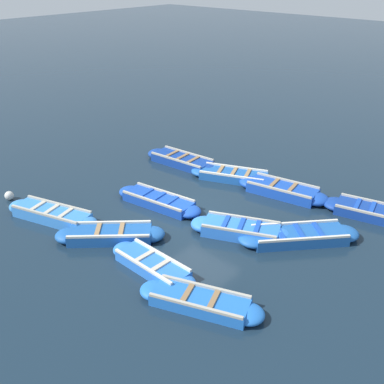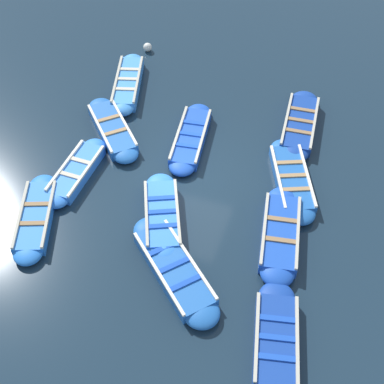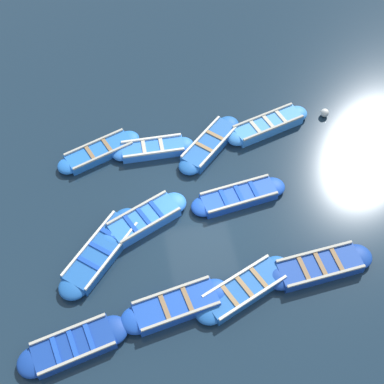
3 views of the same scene
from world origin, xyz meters
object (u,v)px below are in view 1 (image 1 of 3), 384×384
boat_drifting (241,230)px  boat_tucked (200,302)px  boat_stern_in (152,265)px  boat_inner_gap (299,236)px  buoy_orange_near (9,196)px  boat_outer_left (282,190)px  boat_end_of_row (159,201)px  boat_near_quay (371,212)px  boat_broadside (182,161)px  boat_outer_right (52,215)px  boat_mid_row (234,176)px  boat_far_corner (110,235)px

boat_drifting → boat_tucked: bearing=-70.2°
boat_stern_in → boat_inner_gap: boat_inner_gap is taller
boat_stern_in → buoy_orange_near: bearing=-175.3°
boat_stern_in → boat_outer_left: bearing=87.7°
boat_stern_in → buoy_orange_near: (-6.93, -0.57, 0.00)m
boat_end_of_row → boat_tucked: 5.47m
boat_near_quay → buoy_orange_near: (-10.29, -7.61, -0.00)m
boat_broadside → boat_stern_in: size_ratio=1.19×
boat_broadside → boat_stern_in: (4.42, -5.95, -0.02)m
boat_outer_left → boat_near_quay: bearing=11.7°
boat_outer_left → boat_inner_gap: bearing=-48.9°
boat_outer_right → boat_inner_gap: (6.82, 4.39, -0.02)m
boat_tucked → boat_mid_row: bearing=120.8°
boat_outer_right → boat_drifting: bearing=33.0°
boat_outer_left → buoy_orange_near: (-7.19, -6.97, -0.03)m
boat_near_quay → boat_inner_gap: (-1.07, -2.97, 0.01)m
boat_near_quay → boat_outer_left: size_ratio=0.95×
boat_inner_gap → boat_mid_row: bearing=152.5°
boat_drifting → boat_end_of_row: bearing=-174.0°
boat_mid_row → boat_inner_gap: bearing=-27.5°
buoy_orange_near → boat_drifting: bearing=25.6°
boat_near_quay → boat_inner_gap: 3.16m
boat_end_of_row → boat_stern_in: 3.80m
boat_outer_right → boat_inner_gap: bearing=32.8°
boat_near_quay → boat_stern_in: size_ratio=1.10×
boat_drifting → buoy_orange_near: bearing=-154.4°
boat_near_quay → boat_tucked: 7.41m
boat_mid_row → boat_drifting: bearing=-49.7°
boat_broadside → boat_tucked: boat_broadside is taller
boat_outer_right → boat_stern_in: boat_outer_right is taller
boat_near_quay → boat_outer_right: bearing=-137.0°
boat_mid_row → boat_end_of_row: bearing=-101.4°
boat_end_of_row → boat_stern_in: (2.60, -2.77, -0.00)m
boat_near_quay → boat_outer_left: 3.17m
boat_near_quay → boat_broadside: 7.85m
boat_outer_right → boat_drifting: size_ratio=1.08×
boat_broadside → boat_outer_left: 4.69m
boat_mid_row → boat_outer_left: (2.15, 0.15, 0.03)m
boat_broadside → boat_inner_gap: (6.71, -1.88, -0.01)m
boat_mid_row → boat_broadside: size_ratio=0.98×
boat_end_of_row → boat_drifting: size_ratio=1.06×
boat_near_quay → boat_broadside: (-7.78, -1.09, 0.01)m
boat_outer_right → boat_drifting: 6.31m
boat_far_corner → boat_tucked: boat_far_corner is taller
boat_end_of_row → buoy_orange_near: (-4.33, -3.34, -0.00)m
boat_outer_right → boat_drifting: boat_drifting is taller
boat_near_quay → boat_outer_left: bearing=-168.3°
buoy_orange_near → boat_far_corner: bearing=9.2°
boat_drifting → boat_tucked: (1.21, -3.36, -0.03)m
boat_far_corner → boat_outer_left: bearing=69.0°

